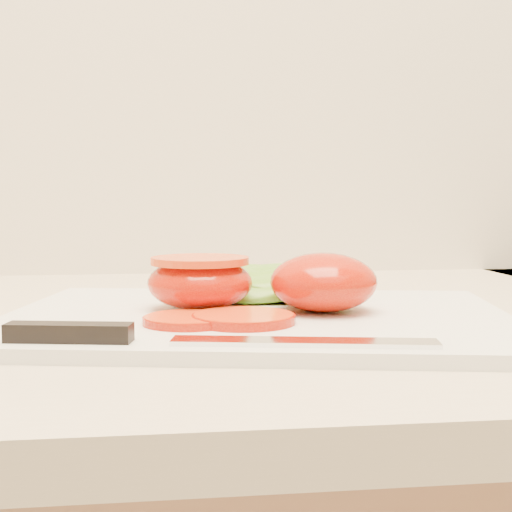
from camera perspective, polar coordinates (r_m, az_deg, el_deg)
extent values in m
cube|color=beige|center=(0.70, 16.13, -5.14)|extent=(3.92, 0.65, 0.03)
cube|color=silver|center=(0.57, 0.13, -5.06)|extent=(0.45, 0.36, 0.01)
ellipsoid|color=red|center=(0.58, 5.41, -2.09)|extent=(0.09, 0.09, 0.05)
ellipsoid|color=red|center=(0.59, -4.49, -2.18)|extent=(0.09, 0.09, 0.04)
cylinder|color=red|center=(0.59, -4.50, -0.37)|extent=(0.08, 0.08, 0.01)
cylinder|color=#F2511A|center=(0.53, -1.00, -5.01)|extent=(0.07, 0.07, 0.01)
cylinder|color=#F2511A|center=(0.53, -5.40, -5.10)|extent=(0.07, 0.07, 0.01)
ellipsoid|color=#71AA2D|center=(0.66, -0.93, -2.27)|extent=(0.16, 0.15, 0.03)
ellipsoid|color=#71AA2D|center=(0.66, 3.46, -2.18)|extent=(0.15, 0.13, 0.03)
cube|color=silver|center=(0.45, 3.89, -6.89)|extent=(0.17, 0.05, 0.00)
cube|color=black|center=(0.48, -14.74, -5.94)|extent=(0.08, 0.03, 0.01)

